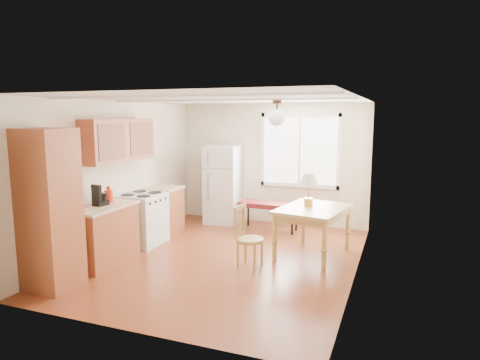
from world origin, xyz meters
The scene contains 11 objects.
room_shell centered at (0.00, 0.00, 1.25)m, with size 4.60×5.60×2.62m.
kitchen_run centered at (-1.72, -0.63, 0.84)m, with size 0.65×3.40×2.20m.
window_unit centered at (0.60, 2.47, 1.55)m, with size 1.64×0.05×1.51m.
pendant_light centered at (0.70, 0.40, 2.24)m, with size 0.26×0.26×0.40m.
refrigerator centered at (-0.96, 2.12, 0.81)m, with size 0.73×0.73×1.63m.
bench centered at (0.15, 1.88, 0.49)m, with size 1.22×0.51×0.55m.
dining_table centered at (1.25, 0.67, 0.69)m, with size 1.17×1.42×0.79m.
chair centered at (0.39, -0.20, 0.52)m, with size 0.41×0.40×0.91m.
table_lamp centered at (1.14, 0.79, 1.18)m, with size 0.31×0.31×0.54m.
coffee_maker centered at (-1.72, -0.84, 1.02)m, with size 0.20×0.24×0.33m.
kettle centered at (-1.76, -0.57, 1.01)m, with size 0.13×0.13×0.26m.
Camera 1 is at (2.53, -6.04, 2.27)m, focal length 32.00 mm.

